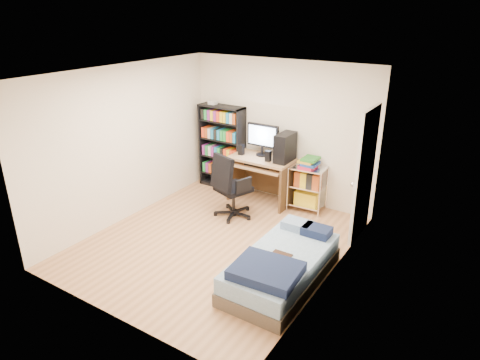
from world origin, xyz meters
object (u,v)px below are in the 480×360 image
Objects in this scene: office_chair at (231,197)px; bed at (281,267)px; media_shelf at (222,146)px; computer_desk at (269,162)px.

office_chair is 0.61× the size of bed.
media_shelf is 0.93× the size of bed.
office_chair is (-0.23, -0.86, -0.40)m from computer_desk.
computer_desk is at bearing -7.30° from media_shelf.
bed is at bearing -42.22° from media_shelf.
computer_desk reaches higher than office_chair.
office_chair reaches higher than bed.
office_chair is at bearing -104.69° from computer_desk.
computer_desk is at bearing 122.98° from bed.
media_shelf is at bearing 137.78° from bed.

